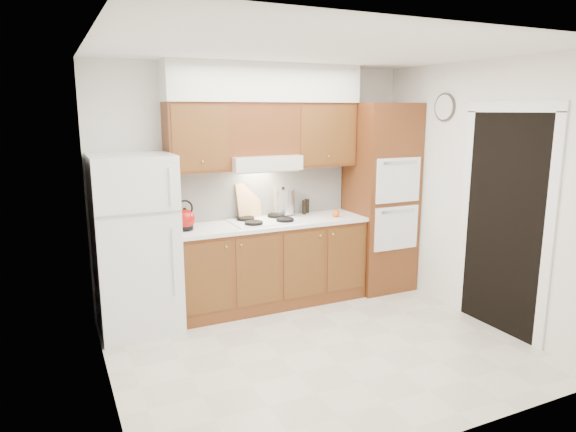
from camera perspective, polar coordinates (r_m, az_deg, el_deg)
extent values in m
plane|color=beige|center=(4.83, 3.59, -14.38)|extent=(3.60, 3.60, 0.00)
plane|color=white|center=(4.36, 4.04, 17.98)|extent=(3.60, 3.60, 0.00)
cube|color=white|center=(5.75, -3.47, 3.47)|extent=(3.60, 0.02, 2.60)
cube|color=white|center=(3.89, -20.09, -1.20)|extent=(0.02, 3.00, 2.60)
cube|color=white|center=(5.51, 20.43, 2.39)|extent=(0.02, 3.00, 2.60)
cube|color=white|center=(5.14, -16.59, -3.01)|extent=(0.75, 0.72, 1.72)
cube|color=brown|center=(5.68, -2.00, -5.42)|extent=(2.11, 0.60, 0.90)
cube|color=white|center=(5.55, -1.99, -0.81)|extent=(2.13, 0.62, 0.04)
cube|color=white|center=(5.76, -3.17, 2.68)|extent=(2.11, 0.03, 0.56)
cube|color=brown|center=(6.19, 10.19, 2.02)|extent=(0.70, 0.65, 2.20)
cube|color=brown|center=(5.32, -10.12, 8.60)|extent=(0.63, 0.33, 0.70)
cube|color=brown|center=(5.86, 3.66, 9.03)|extent=(0.73, 0.33, 0.70)
cube|color=silver|center=(5.50, -2.87, 5.99)|extent=(0.75, 0.45, 0.15)
cube|color=brown|center=(5.54, -3.15, 9.66)|extent=(0.75, 0.33, 0.55)
cube|color=silver|center=(5.54, -2.65, 14.58)|extent=(2.13, 0.36, 0.40)
cube|color=white|center=(5.54, -2.55, -0.55)|extent=(0.74, 0.50, 0.01)
cube|color=black|center=(5.31, 22.83, -0.87)|extent=(0.02, 0.90, 2.10)
cylinder|color=#3F3833|center=(5.83, 17.02, 11.49)|extent=(0.02, 0.30, 0.30)
sphere|color=#980D0B|center=(5.21, -11.38, -0.37)|extent=(0.25, 0.25, 0.20)
cube|color=tan|center=(5.69, -4.40, 1.74)|extent=(0.30, 0.15, 0.38)
cylinder|color=silver|center=(5.80, -0.55, 1.62)|extent=(0.33, 0.33, 0.27)
cylinder|color=black|center=(5.83, -0.29, 1.12)|extent=(0.08, 0.08, 0.22)
cylinder|color=black|center=(5.92, 1.82, 0.99)|extent=(0.06, 0.06, 0.16)
cylinder|color=black|center=(6.00, 2.10, 1.14)|extent=(0.07, 0.07, 0.16)
sphere|color=#FE560D|center=(5.79, 5.32, 0.26)|extent=(0.10, 0.10, 0.08)
sphere|color=#E6460C|center=(5.81, 5.38, 0.32)|extent=(0.10, 0.10, 0.08)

